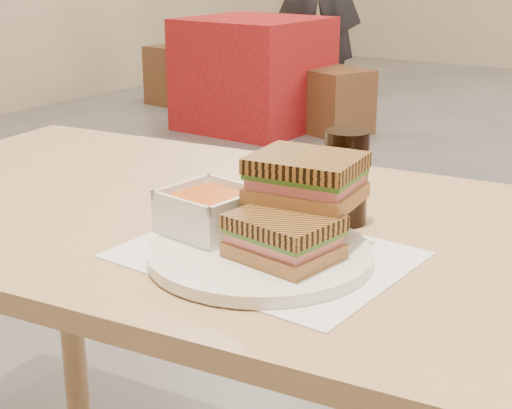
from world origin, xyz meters
The scene contains 10 objects.
main_table centered at (-0.16, -1.89, 0.64)m, with size 1.27×0.83×0.75m.
tray_liner centered at (0.02, -1.99, 0.75)m, with size 0.36×0.29×0.00m.
plate centered at (0.02, -2.01, 0.76)m, with size 0.28×0.28×0.02m.
soup_bowl centered at (-0.07, -1.99, 0.79)m, with size 0.12×0.12×0.06m.
panini_lower centered at (0.06, -2.02, 0.79)m, with size 0.13×0.12×0.05m.
panini_upper centered at (0.05, -1.94, 0.85)m, with size 0.14×0.12×0.06m.
cola_glass centered at (0.04, -1.82, 0.82)m, with size 0.06×0.06×0.13m.
bg_table_0 centered at (-2.26, 1.39, 0.36)m, with size 0.84×0.84×0.71m.
bg_chair_0l centered at (-3.20, 1.76, 0.22)m, with size 0.42×0.42×0.44m.
bg_chair_0r centered at (-1.72, 1.53, 0.20)m, with size 0.46×0.46×0.41m.
Camera 1 is at (0.50, -2.74, 1.12)m, focal length 53.15 mm.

